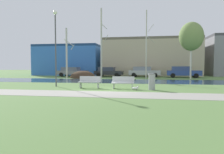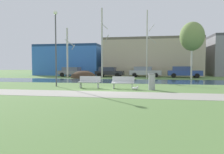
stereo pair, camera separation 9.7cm
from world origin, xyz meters
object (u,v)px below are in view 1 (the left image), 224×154
(trash_bin, at_px, (152,82))
(seagull, at_px, (135,88))
(parked_sedan_second_dark, at_px, (108,72))
(parked_wagon_fourth_blue, at_px, (183,72))
(bench_right, at_px, (123,82))
(parked_van_nearest_grey, at_px, (72,72))
(bench_left, at_px, (90,82))
(streetlamp, at_px, (55,37))
(parked_hatch_third_silver, at_px, (144,72))

(trash_bin, height_order, seagull, trash_bin)
(parked_sedan_second_dark, bearing_deg, parked_wagon_fourth_blue, -2.93)
(seagull, xyz_separation_m, parked_wagon_fourth_blue, (5.87, 16.32, 0.69))
(bench_right, distance_m, parked_sedan_second_dark, 16.66)
(bench_right, height_order, parked_van_nearest_grey, parked_van_nearest_grey)
(parked_wagon_fourth_blue, bearing_deg, bench_left, -120.67)
(parked_van_nearest_grey, distance_m, parked_wagon_fourth_blue, 16.49)
(streetlamp, bearing_deg, bench_right, -8.45)
(trash_bin, distance_m, parked_wagon_fourth_blue, 16.69)
(bench_left, relative_size, parked_sedan_second_dark, 0.37)
(trash_bin, relative_size, seagull, 2.27)
(seagull, distance_m, streetlamp, 7.55)
(seagull, xyz_separation_m, parked_hatch_third_silver, (0.44, 17.17, 0.68))
(parked_hatch_third_silver, bearing_deg, parked_wagon_fourth_blue, -8.85)
(parked_sedan_second_dark, distance_m, parked_hatch_third_silver, 5.40)
(bench_left, distance_m, seagull, 3.48)
(streetlamp, distance_m, parked_hatch_third_silver, 17.33)
(trash_bin, relative_size, parked_wagon_fourth_blue, 0.23)
(bench_right, relative_size, seagull, 3.31)
(parked_wagon_fourth_blue, bearing_deg, trash_bin, -106.65)
(bench_right, relative_size, streetlamp, 0.27)
(bench_right, bearing_deg, seagull, -38.02)
(bench_left, height_order, parked_wagon_fourth_blue, parked_wagon_fourth_blue)
(seagull, distance_m, parked_wagon_fourth_blue, 17.36)
(parked_hatch_third_silver, bearing_deg, parked_van_nearest_grey, -177.57)
(bench_right, distance_m, parked_wagon_fourth_blue, 17.02)
(parked_hatch_third_silver, bearing_deg, trash_bin, -87.79)
(parked_sedan_second_dark, bearing_deg, seagull, -73.63)
(bench_right, relative_size, parked_wagon_fourth_blue, 0.34)
(parked_hatch_third_silver, bearing_deg, bench_left, -103.09)
(parked_van_nearest_grey, bearing_deg, parked_wagon_fourth_blue, -1.31)
(trash_bin, distance_m, parked_van_nearest_grey, 20.12)
(streetlamp, distance_m, parked_wagon_fourth_blue, 19.44)
(bench_right, xyz_separation_m, parked_sedan_second_dark, (-4.04, 16.16, 0.30))
(bench_right, height_order, seagull, bench_right)
(streetlamp, height_order, parked_van_nearest_grey, streetlamp)
(bench_left, xyz_separation_m, trash_bin, (4.47, -0.38, 0.10))
(parked_sedan_second_dark, distance_m, parked_wagon_fourth_blue, 10.84)
(seagull, distance_m, parked_hatch_third_silver, 17.19)
(trash_bin, bearing_deg, bench_left, 175.10)
(bench_right, distance_m, streetlamp, 6.48)
(seagull, bearing_deg, parked_hatch_third_silver, 88.54)
(trash_bin, bearing_deg, seagull, -162.85)
(trash_bin, distance_m, streetlamp, 8.25)
(seagull, height_order, streetlamp, streetlamp)
(bench_left, xyz_separation_m, parked_sedan_second_dark, (-1.57, 16.16, 0.30))
(bench_right, distance_m, seagull, 1.22)
(seagull, bearing_deg, bench_right, 141.98)
(bench_right, bearing_deg, bench_left, 180.00)
(bench_left, relative_size, seagull, 3.31)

